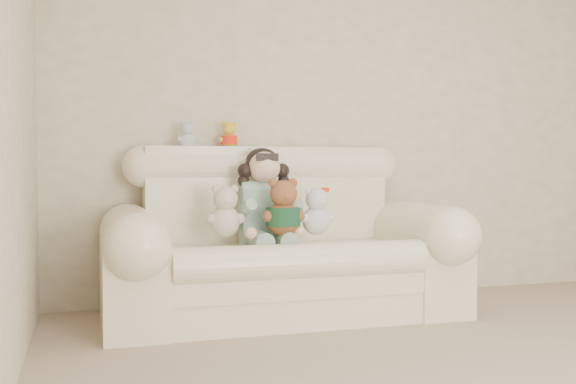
{
  "coord_description": "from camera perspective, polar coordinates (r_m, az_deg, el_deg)",
  "views": [
    {
      "loc": [
        -1.96,
        -1.76,
        0.88
      ],
      "look_at": [
        -0.85,
        1.9,
        0.75
      ],
      "focal_mm": 41.0,
      "sensor_mm": 36.0,
      "label": 1
    }
  ],
  "objects": [
    {
      "name": "wall_back",
      "position": [
        4.7,
        7.77,
        7.06
      ],
      "size": [
        4.5,
        0.0,
        4.5
      ],
      "primitive_type": "plane",
      "rotation": [
        1.57,
        0.0,
        0.0
      ],
      "color": "beige",
      "rests_on": "ground"
    },
    {
      "name": "sofa",
      "position": [
        3.93,
        -0.43,
        -3.38
      ],
      "size": [
        2.1,
        0.95,
        1.03
      ],
      "primitive_type": null,
      "color": "#FFF5CD",
      "rests_on": "floor"
    },
    {
      "name": "seated_child",
      "position": [
        3.97,
        -2.08,
        -0.32
      ],
      "size": [
        0.39,
        0.46,
        0.61
      ],
      "primitive_type": null,
      "rotation": [
        0.0,
        0.0,
        -0.05
      ],
      "color": "#2B7452",
      "rests_on": "sofa"
    },
    {
      "name": "brown_teddy",
      "position": [
        3.77,
        -0.43,
        -0.86
      ],
      "size": [
        0.29,
        0.25,
        0.39
      ],
      "primitive_type": null,
      "rotation": [
        0.0,
        0.0,
        -0.28
      ],
      "color": "brown",
      "rests_on": "sofa"
    },
    {
      "name": "white_cat",
      "position": [
        3.85,
        2.47,
        -1.24
      ],
      "size": [
        0.23,
        0.18,
        0.33
      ],
      "primitive_type": null,
      "rotation": [
        0.0,
        0.0,
        -0.1
      ],
      "color": "silver",
      "rests_on": "sofa"
    },
    {
      "name": "cream_teddy",
      "position": [
        3.74,
        -5.47,
        -1.22
      ],
      "size": [
        0.26,
        0.23,
        0.35
      ],
      "primitive_type": null,
      "rotation": [
        0.0,
        0.0,
        0.28
      ],
      "color": "beige",
      "rests_on": "sofa"
    },
    {
      "name": "yellow_mini_bear",
      "position": [
        4.24,
        -5.15,
        5.12
      ],
      "size": [
        0.14,
        0.1,
        0.21
      ],
      "primitive_type": null,
      "rotation": [
        0.0,
        0.0,
        -0.01
      ],
      "color": "gold",
      "rests_on": "sofa"
    },
    {
      "name": "grey_mini_plush",
      "position": [
        4.15,
        -8.74,
        5.11
      ],
      "size": [
        0.14,
        0.11,
        0.2
      ],
      "primitive_type": null,
      "rotation": [
        0.0,
        0.0,
        -0.06
      ],
      "color": "silver",
      "rests_on": "sofa"
    }
  ]
}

